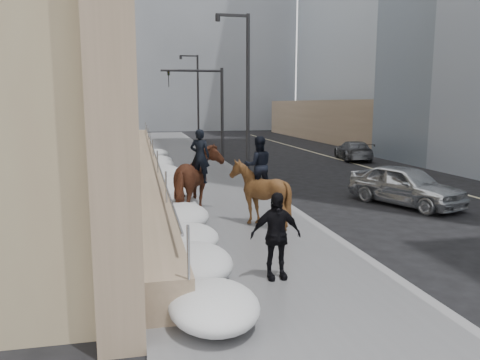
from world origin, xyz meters
The scene contains 16 objects.
ground centered at (0.00, 0.00, 0.00)m, with size 140.00×140.00×0.00m, color black.
sidewalk centered at (0.00, 10.00, 0.06)m, with size 5.00×80.00×0.12m, color #555658.
curb centered at (2.62, 10.00, 0.06)m, with size 0.24×80.00×0.12m, color slate.
lane_line centered at (10.50, 10.00, 0.01)m, with size 0.15×70.00×0.01m, color #BFB78C.
limestone_building centered at (-5.26, 19.96, 8.90)m, with size 6.10×44.00×18.00m.
bg_building_mid centered at (4.00, 60.00, 14.00)m, with size 30.00×12.00×28.00m, color slate.
bg_building_far centered at (-6.00, 72.00, 10.00)m, with size 24.00×12.00×20.00m, color gray.
streetlight_mid centered at (2.74, 14.00, 4.58)m, with size 1.71×0.24×8.00m.
streetlight_far centered at (2.74, 34.00, 4.58)m, with size 1.71×0.24×8.00m.
traffic_signal centered at (2.07, 22.00, 4.00)m, with size 4.10×0.22×6.00m.
snow_bank centered at (-1.42, 8.11, 0.47)m, with size 1.70×18.10×0.76m.
mounted_horse_left centered at (-0.73, 5.41, 1.29)m, with size 2.13×2.91×2.77m.
mounted_horse_right centered at (0.90, 3.93, 1.20)m, with size 1.62×1.80×2.62m.
pedestrian centered at (0.15, -0.29, 1.02)m, with size 1.06×0.44×1.81m, color black.
car_silver centered at (6.94, 5.97, 0.74)m, with size 1.75×4.35×1.48m, color silver.
car_grey centered at (11.26, 19.23, 0.63)m, with size 1.77×4.36×1.27m, color #525459.
Camera 1 is at (-2.50, -9.14, 3.68)m, focal length 35.00 mm.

